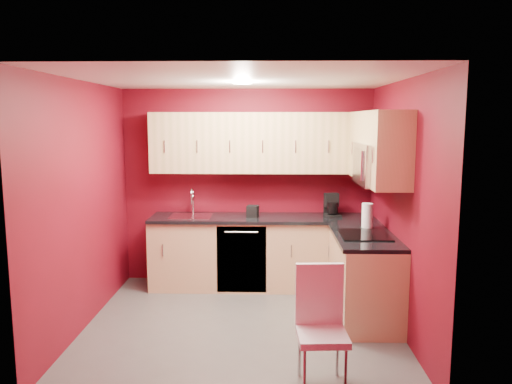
{
  "coord_description": "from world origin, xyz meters",
  "views": [
    {
      "loc": [
        0.28,
        -4.93,
        2.11
      ],
      "look_at": [
        0.13,
        0.55,
        1.31
      ],
      "focal_mm": 35.0,
      "sensor_mm": 36.0,
      "label": 1
    }
  ],
  "objects_px": {
    "microwave": "(378,164)",
    "paper_towel": "(367,216)",
    "coffee_maker": "(333,205)",
    "dining_chair": "(322,329)",
    "sink": "(191,213)",
    "napkin_holder": "(253,211)"
  },
  "relations": [
    {
      "from": "sink",
      "to": "coffee_maker",
      "type": "xyz_separation_m",
      "value": [
        1.78,
        0.01,
        0.11
      ]
    },
    {
      "from": "dining_chair",
      "to": "sink",
      "type": "bearing_deg",
      "value": 117.31
    },
    {
      "from": "coffee_maker",
      "to": "dining_chair",
      "type": "xyz_separation_m",
      "value": [
        -0.38,
        -2.42,
        -0.57
      ]
    },
    {
      "from": "microwave",
      "to": "coffee_maker",
      "type": "relative_size",
      "value": 2.65
    },
    {
      "from": "coffee_maker",
      "to": "sink",
      "type": "bearing_deg",
      "value": 166.77
    },
    {
      "from": "sink",
      "to": "paper_towel",
      "type": "relative_size",
      "value": 1.84
    },
    {
      "from": "microwave",
      "to": "coffee_maker",
      "type": "distance_m",
      "value": 1.23
    },
    {
      "from": "microwave",
      "to": "dining_chair",
      "type": "bearing_deg",
      "value": -116.37
    },
    {
      "from": "paper_towel",
      "to": "dining_chair",
      "type": "height_order",
      "value": "paper_towel"
    },
    {
      "from": "microwave",
      "to": "paper_towel",
      "type": "xyz_separation_m",
      "value": [
        -0.02,
        0.33,
        -0.61
      ]
    },
    {
      "from": "coffee_maker",
      "to": "napkin_holder",
      "type": "xyz_separation_m",
      "value": [
        -1.0,
        -0.05,
        -0.07
      ]
    },
    {
      "from": "microwave",
      "to": "paper_towel",
      "type": "bearing_deg",
      "value": 94.02
    },
    {
      "from": "sink",
      "to": "napkin_holder",
      "type": "relative_size",
      "value": 3.61
    },
    {
      "from": "dining_chair",
      "to": "microwave",
      "type": "bearing_deg",
      "value": 60.71
    },
    {
      "from": "sink",
      "to": "dining_chair",
      "type": "distance_m",
      "value": 2.82
    },
    {
      "from": "microwave",
      "to": "dining_chair",
      "type": "xyz_separation_m",
      "value": [
        -0.69,
        -1.4,
        -1.18
      ]
    },
    {
      "from": "napkin_holder",
      "to": "dining_chair",
      "type": "xyz_separation_m",
      "value": [
        0.62,
        -2.36,
        -0.5
      ]
    },
    {
      "from": "paper_towel",
      "to": "coffee_maker",
      "type": "bearing_deg",
      "value": 113.21
    },
    {
      "from": "napkin_holder",
      "to": "paper_towel",
      "type": "xyz_separation_m",
      "value": [
        1.29,
        -0.63,
        0.07
      ]
    },
    {
      "from": "sink",
      "to": "coffee_maker",
      "type": "relative_size",
      "value": 1.81
    },
    {
      "from": "dining_chair",
      "to": "coffee_maker",
      "type": "bearing_deg",
      "value": 78.22
    },
    {
      "from": "coffee_maker",
      "to": "dining_chair",
      "type": "bearing_deg",
      "value": -112.52
    }
  ]
}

